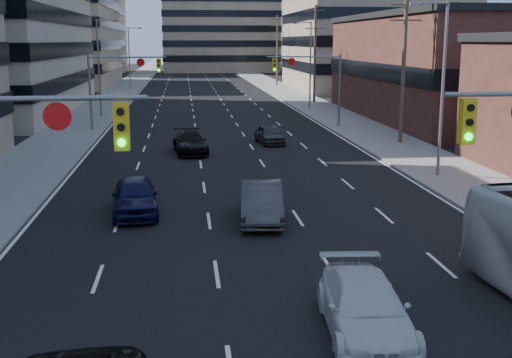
{
  "coord_description": "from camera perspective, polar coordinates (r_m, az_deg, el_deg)",
  "views": [
    {
      "loc": [
        -2.67,
        -6.73,
        7.05
      ],
      "look_at": [
        -0.17,
        15.6,
        2.2
      ],
      "focal_mm": 45.0,
      "sensor_mm": 36.0,
      "label": 1
    }
  ],
  "objects": [
    {
      "name": "road_surface",
      "position": [
        136.94,
        -5.33,
        9.18
      ],
      "size": [
        18.0,
        300.0,
        0.02
      ],
      "primitive_type": "cube",
      "color": "black",
      "rests_on": "ground"
    },
    {
      "name": "streetlight_right_near",
      "position": [
        34.36,
        16.06,
        8.38
      ],
      "size": [
        2.03,
        0.22,
        9.0
      ],
      "color": "slate",
      "rests_on": "ground"
    },
    {
      "name": "utility_pole_midblock",
      "position": [
        74.25,
        5.27,
        11.15
      ],
      "size": [
        2.2,
        0.28,
        11.0
      ],
      "color": "#4C3D2D",
      "rests_on": "ground"
    },
    {
      "name": "bg_block_right",
      "position": [
        141.07,
        8.01,
        11.64
      ],
      "size": [
        22.0,
        22.0,
        12.0
      ],
      "primitive_type": "cube",
      "color": "gray",
      "rests_on": "ground"
    },
    {
      "name": "streetlight_left_far",
      "position": [
        97.06,
        -11.11,
        10.78
      ],
      "size": [
        2.03,
        0.22,
        9.0
      ],
      "color": "slate",
      "rests_on": "ground"
    },
    {
      "name": "office_right_far",
      "position": [
        98.69,
        10.12,
        11.97
      ],
      "size": [
        22.0,
        28.0,
        14.0
      ],
      "primitive_type": "cube",
      "color": "gray",
      "rests_on": "ground"
    },
    {
      "name": "office_left_far",
      "position": [
        108.85,
        -18.1,
        12.1
      ],
      "size": [
        20.0,
        30.0,
        16.0
      ],
      "primitive_type": "cube",
      "color": "gray",
      "rests_on": "ground"
    },
    {
      "name": "sedan_black_far",
      "position": [
        41.18,
        -5.87,
        3.23
      ],
      "size": [
        2.42,
        4.95,
        1.39
      ],
      "primitive_type": "imported",
      "rotation": [
        0.0,
        0.0,
        0.1
      ],
      "color": "black",
      "rests_on": "ground"
    },
    {
      "name": "sedan_blue",
      "position": [
        26.97,
        -10.73,
        -1.5
      ],
      "size": [
        2.2,
        4.67,
        1.54
      ],
      "primitive_type": "imported",
      "rotation": [
        0.0,
        0.0,
        0.09
      ],
      "color": "black",
      "rests_on": "ground"
    },
    {
      "name": "signal_far_right",
      "position": [
        52.83,
        4.99,
        9.15
      ],
      "size": [
        6.09,
        0.33,
        6.0
      ],
      "color": "slate",
      "rests_on": "ground"
    },
    {
      "name": "white_van",
      "position": [
        16.12,
        9.68,
        -11.22
      ],
      "size": [
        2.33,
        4.95,
        1.4
      ],
      "primitive_type": "imported",
      "rotation": [
        0.0,
        0.0,
        -0.08
      ],
      "color": "silver",
      "rests_on": "ground"
    },
    {
      "name": "sidewalk_right",
      "position": [
        137.64,
        -0.47,
        9.28
      ],
      "size": [
        5.0,
        300.0,
        0.15
      ],
      "primitive_type": "cube",
      "color": "slate",
      "rests_on": "ground"
    },
    {
      "name": "sedan_grey_right",
      "position": [
        44.9,
        1.2,
        4.0
      ],
      "size": [
        2.03,
        4.04,
        1.32
      ],
      "primitive_type": "imported",
      "rotation": [
        0.0,
        0.0,
        0.12
      ],
      "color": "#313134",
      "rests_on": "ground"
    },
    {
      "name": "sidewalk_left",
      "position": [
        137.2,
        -10.19,
        9.08
      ],
      "size": [
        5.0,
        300.0,
        0.15
      ],
      "primitive_type": "cube",
      "color": "slate",
      "rests_on": "ground"
    },
    {
      "name": "bg_block_left",
      "position": [
        148.93,
        -16.6,
        12.82
      ],
      "size": [
        24.0,
        24.0,
        20.0
      ],
      "primitive_type": "cube",
      "color": "#ADA089",
      "rests_on": "ground"
    },
    {
      "name": "utility_pole_block",
      "position": [
        45.27,
        13.01,
        10.26
      ],
      "size": [
        2.2,
        0.28,
        11.0
      ],
      "color": "#4C3D2D",
      "rests_on": "ground"
    },
    {
      "name": "storefront_right_mid",
      "position": [
        62.74,
        19.03,
        9.2
      ],
      "size": [
        20.0,
        30.0,
        9.0
      ],
      "primitive_type": "cube",
      "color": "#472119",
      "rests_on": "ground"
    },
    {
      "name": "sedan_grey_center",
      "position": [
        25.54,
        0.49,
        -2.08
      ],
      "size": [
        2.05,
        4.76,
        1.52
      ],
      "primitive_type": "imported",
      "rotation": [
        0.0,
        0.0,
        -0.1
      ],
      "color": "#37373A",
      "rests_on": "ground"
    },
    {
      "name": "streetlight_left_mid",
      "position": [
        62.24,
        -13.67,
        10.0
      ],
      "size": [
        2.03,
        0.22,
        9.0
      ],
      "color": "slate",
      "rests_on": "ground"
    },
    {
      "name": "utility_pole_distant",
      "position": [
        103.81,
        1.89,
        11.47
      ],
      "size": [
        2.2,
        0.28,
        11.0
      ],
      "color": "#4C3D2D",
      "rests_on": "ground"
    },
    {
      "name": "signal_far_left",
      "position": [
        52.05,
        -12.05,
        8.89
      ],
      "size": [
        6.09,
        0.33,
        6.0
      ],
      "color": "slate",
      "rests_on": "ground"
    },
    {
      "name": "streetlight_right_far",
      "position": [
        68.02,
        4.73,
        10.46
      ],
      "size": [
        2.03,
        0.22,
        9.0
      ],
      "color": "slate",
      "rests_on": "ground"
    }
  ]
}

